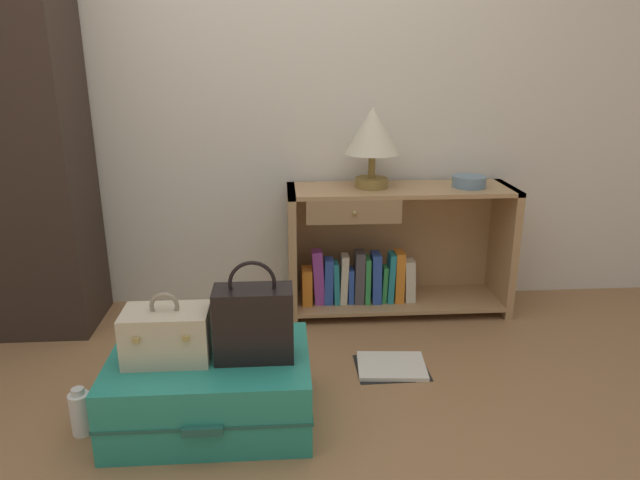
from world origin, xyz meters
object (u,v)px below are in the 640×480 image
at_px(open_book_on_floor, 391,366).
at_px(handbag, 254,322).
at_px(table_lamp, 373,135).
at_px(train_case, 167,335).
at_px(bottle, 81,413).
at_px(suitcase_large, 211,388).
at_px(bookshelf, 388,252).
at_px(bowl, 469,182).

bearing_deg(open_book_on_floor, handbag, -148.95).
bearing_deg(table_lamp, train_case, -132.24).
height_order(table_lamp, bottle, table_lamp).
distance_m(table_lamp, train_case, 1.45).
bearing_deg(bottle, handbag, 2.47).
bearing_deg(table_lamp, open_book_on_floor, -88.87).
distance_m(train_case, bottle, 0.44).
height_order(table_lamp, open_book_on_floor, table_lamp).
bearing_deg(suitcase_large, bottle, -173.66).
bearing_deg(handbag, open_book_on_floor, 31.05).
relative_size(bookshelf, suitcase_large, 1.57).
relative_size(bowl, suitcase_large, 0.23).
xyz_separation_m(table_lamp, suitcase_large, (-0.75, -0.97, -0.82)).
xyz_separation_m(bowl, train_case, (-1.40, -0.95, -0.34)).
height_order(suitcase_large, handbag, handbag).
height_order(suitcase_large, open_book_on_floor, suitcase_large).
relative_size(bookshelf, open_book_on_floor, 3.67).
bearing_deg(handbag, suitcase_large, 171.81).
xyz_separation_m(table_lamp, open_book_on_floor, (0.01, -0.64, -0.95)).
distance_m(bottle, open_book_on_floor, 1.30).
bearing_deg(handbag, bookshelf, 55.67).
bearing_deg(bookshelf, train_case, -135.34).
bearing_deg(open_book_on_floor, suitcase_large, -156.58).
relative_size(train_case, handbag, 0.81).
distance_m(table_lamp, handbag, 1.27).
bearing_deg(bowl, open_book_on_floor, -128.94).
bearing_deg(train_case, bookshelf, 44.66).
bearing_deg(handbag, table_lamp, 59.90).
relative_size(table_lamp, train_case, 1.32).
distance_m(bowl, suitcase_large, 1.67).
bearing_deg(train_case, bowl, 34.30).
height_order(table_lamp, handbag, table_lamp).
height_order(bookshelf, handbag, bookshelf).
distance_m(bowl, train_case, 1.73).
xyz_separation_m(table_lamp, bowl, (0.51, -0.03, -0.24)).
distance_m(bookshelf, suitcase_large, 1.31).
bearing_deg(bottle, open_book_on_floor, 17.19).
relative_size(table_lamp, bowl, 2.36).
relative_size(suitcase_large, train_case, 2.44).
height_order(bowl, open_book_on_floor, bowl).
relative_size(bookshelf, train_case, 3.82).
height_order(bowl, suitcase_large, bowl).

